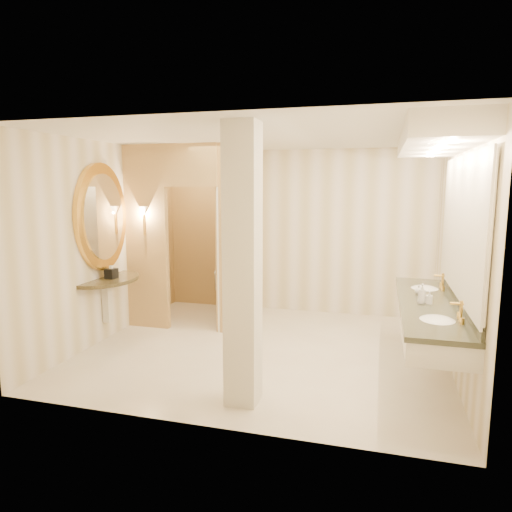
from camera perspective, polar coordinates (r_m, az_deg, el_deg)
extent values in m
plane|color=white|center=(6.08, 1.06, -11.60)|extent=(4.50, 4.50, 0.00)
plane|color=silver|center=(5.72, 1.14, 14.64)|extent=(4.50, 4.50, 0.00)
cube|color=#F1E3D1|center=(7.69, 4.80, 3.04)|extent=(4.50, 0.02, 2.70)
cube|color=#F1E3D1|center=(3.87, -6.29, -2.71)|extent=(4.50, 0.02, 2.70)
cube|color=#F1E3D1|center=(6.67, -18.00, 1.76)|extent=(0.02, 4.00, 2.70)
cube|color=#F1E3D1|center=(5.63, 23.86, 0.21)|extent=(0.02, 4.00, 2.70)
cube|color=tan|center=(7.16, -2.63, 2.64)|extent=(0.10, 1.50, 2.70)
cube|color=tan|center=(6.92, -13.48, 2.19)|extent=(0.65, 0.10, 2.70)
cube|color=tan|center=(6.57, -8.15, 11.18)|extent=(0.80, 0.10, 0.60)
cube|color=silver|center=(6.89, -4.65, -0.13)|extent=(0.32, 0.77, 2.10)
cylinder|color=gold|center=(6.84, -13.82, 3.79)|extent=(0.03, 0.03, 0.30)
cone|color=silver|center=(6.83, -13.88, 5.46)|extent=(0.14, 0.14, 0.14)
cube|color=silver|center=(5.33, 20.84, -6.88)|extent=(0.60, 2.53, 0.24)
cube|color=black|center=(5.30, 20.91, -5.63)|extent=(0.64, 2.57, 0.05)
cube|color=black|center=(5.32, 23.97, -4.99)|extent=(0.03, 2.53, 0.10)
ellipsoid|color=white|center=(4.65, 21.68, -7.94)|extent=(0.40, 0.44, 0.15)
cylinder|color=gold|center=(4.64, 24.24, -6.45)|extent=(0.03, 0.03, 0.22)
ellipsoid|color=white|center=(5.97, 20.30, -4.21)|extent=(0.40, 0.44, 0.15)
cylinder|color=gold|center=(5.96, 22.28, -3.06)|extent=(0.03, 0.03, 0.22)
cube|color=white|center=(5.20, 24.45, 3.40)|extent=(0.03, 2.53, 1.40)
cube|color=silver|center=(5.17, 22.00, 13.42)|extent=(0.75, 2.73, 0.22)
cylinder|color=black|center=(6.58, -18.53, -2.77)|extent=(1.10, 1.10, 0.05)
cube|color=silver|center=(6.62, -18.12, -5.34)|extent=(0.10, 0.10, 0.60)
cylinder|color=gold|center=(6.46, -18.76, 4.63)|extent=(0.07, 1.10, 1.10)
cylinder|color=white|center=(6.44, -18.46, 4.63)|extent=(0.02, 0.88, 0.88)
cube|color=silver|center=(4.32, -1.68, -1.44)|extent=(0.31, 0.31, 2.70)
cube|color=black|center=(6.46, -17.63, -2.09)|extent=(0.15, 0.15, 0.14)
imported|color=white|center=(7.88, -3.53, -3.98)|extent=(0.61, 0.82, 0.75)
imported|color=beige|center=(5.18, 20.85, -4.89)|extent=(0.07, 0.07, 0.14)
imported|color=silver|center=(5.59, 19.69, -3.98)|extent=(0.10, 0.10, 0.11)
imported|color=#C6B28C|center=(5.15, 20.05, -4.46)|extent=(0.08, 0.08, 0.22)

